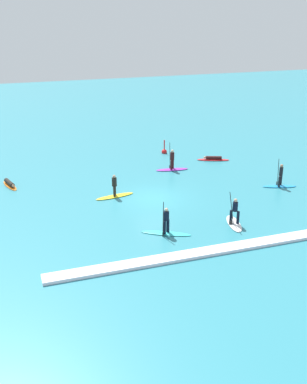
{
  "coord_description": "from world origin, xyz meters",
  "views": [
    {
      "loc": [
        -9.74,
        -29.3,
        13.02
      ],
      "look_at": [
        0.0,
        0.0,
        0.5
      ],
      "focal_mm": 42.79,
      "sensor_mm": 36.0,
      "label": 1
    }
  ],
  "objects_px": {
    "surfer_on_orange_board": "(10,184)",
    "surfer_on_red_board": "(213,159)",
    "surfer_on_blue_board": "(280,181)",
    "surfer_on_yellow_board": "(115,191)",
    "surfer_on_teal_board": "(166,227)",
    "surfer_on_white_board": "(234,218)",
    "surfer_on_purple_board": "(172,165)",
    "marker_buoy": "(164,151)"
  },
  "relations": [
    {
      "from": "surfer_on_blue_board",
      "to": "surfer_on_white_board",
      "type": "bearing_deg",
      "value": 53.47
    },
    {
      "from": "surfer_on_red_board",
      "to": "surfer_on_yellow_board",
      "type": "xyz_separation_m",
      "value": [
        -10.63,
        -5.6,
        0.31
      ]
    },
    {
      "from": "surfer_on_teal_board",
      "to": "surfer_on_purple_board",
      "type": "relative_size",
      "value": 1.05
    },
    {
      "from": "surfer_on_purple_board",
      "to": "surfer_on_red_board",
      "type": "height_order",
      "value": "surfer_on_purple_board"
    },
    {
      "from": "surfer_on_red_board",
      "to": "surfer_on_yellow_board",
      "type": "relative_size",
      "value": 0.98
    },
    {
      "from": "surfer_on_purple_board",
      "to": "marker_buoy",
      "type": "relative_size",
      "value": 2.01
    },
    {
      "from": "surfer_on_white_board",
      "to": "surfer_on_teal_board",
      "type": "bearing_deg",
      "value": -78.44
    },
    {
      "from": "surfer_on_white_board",
      "to": "marker_buoy",
      "type": "bearing_deg",
      "value": -170.65
    },
    {
      "from": "surfer_on_orange_board",
      "to": "surfer_on_purple_board",
      "type": "bearing_deg",
      "value": 71.1
    },
    {
      "from": "surfer_on_white_board",
      "to": "surfer_on_teal_board",
      "type": "xyz_separation_m",
      "value": [
        -4.63,
        0.09,
        0.06
      ]
    },
    {
      "from": "surfer_on_teal_board",
      "to": "surfer_on_orange_board",
      "type": "distance_m",
      "value": 14.53
    },
    {
      "from": "surfer_on_orange_board",
      "to": "surfer_on_purple_board",
      "type": "relative_size",
      "value": 0.9
    },
    {
      "from": "surfer_on_teal_board",
      "to": "surfer_on_yellow_board",
      "type": "bearing_deg",
      "value": -49.49
    },
    {
      "from": "surfer_on_orange_board",
      "to": "marker_buoy",
      "type": "bearing_deg",
      "value": 89.9
    },
    {
      "from": "surfer_on_yellow_board",
      "to": "marker_buoy",
      "type": "relative_size",
      "value": 2.12
    },
    {
      "from": "surfer_on_white_board",
      "to": "surfer_on_orange_board",
      "type": "relative_size",
      "value": 1.01
    },
    {
      "from": "marker_buoy",
      "to": "surfer_on_white_board",
      "type": "bearing_deg",
      "value": -93.35
    },
    {
      "from": "surfer_on_white_board",
      "to": "surfer_on_orange_board",
      "type": "height_order",
      "value": "surfer_on_white_board"
    },
    {
      "from": "surfer_on_orange_board",
      "to": "surfer_on_red_board",
      "type": "xyz_separation_m",
      "value": [
        17.91,
        0.89,
        -0.04
      ]
    },
    {
      "from": "surfer_on_teal_board",
      "to": "surfer_on_yellow_board",
      "type": "relative_size",
      "value": 1.0
    },
    {
      "from": "surfer_on_red_board",
      "to": "surfer_on_yellow_board",
      "type": "height_order",
      "value": "surfer_on_yellow_board"
    },
    {
      "from": "surfer_on_purple_board",
      "to": "surfer_on_yellow_board",
      "type": "distance_m",
      "value": 7.46
    },
    {
      "from": "surfer_on_blue_board",
      "to": "surfer_on_yellow_board",
      "type": "height_order",
      "value": "surfer_on_blue_board"
    },
    {
      "from": "surfer_on_blue_board",
      "to": "surfer_on_yellow_board",
      "type": "relative_size",
      "value": 0.89
    },
    {
      "from": "marker_buoy",
      "to": "surfer_on_red_board",
      "type": "bearing_deg",
      "value": -44.92
    },
    {
      "from": "surfer_on_purple_board",
      "to": "surfer_on_yellow_board",
      "type": "bearing_deg",
      "value": 43.37
    },
    {
      "from": "surfer_on_teal_board",
      "to": "surfer_on_blue_board",
      "type": "relative_size",
      "value": 1.12
    },
    {
      "from": "surfer_on_white_board",
      "to": "surfer_on_purple_board",
      "type": "bearing_deg",
      "value": -166.91
    },
    {
      "from": "surfer_on_white_board",
      "to": "surfer_on_orange_board",
      "type": "xyz_separation_m",
      "value": [
        -13.47,
        11.62,
        -0.28
      ]
    },
    {
      "from": "surfer_on_yellow_board",
      "to": "marker_buoy",
      "type": "height_order",
      "value": "surfer_on_yellow_board"
    },
    {
      "from": "surfer_on_white_board",
      "to": "surfer_on_teal_board",
      "type": "relative_size",
      "value": 0.86
    },
    {
      "from": "surfer_on_blue_board",
      "to": "surfer_on_purple_board",
      "type": "distance_m",
      "value": 9.14
    },
    {
      "from": "marker_buoy",
      "to": "surfer_on_orange_board",
      "type": "bearing_deg",
      "value": -163.07
    },
    {
      "from": "surfer_on_teal_board",
      "to": "marker_buoy",
      "type": "distance_m",
      "value": 16.86
    },
    {
      "from": "surfer_on_purple_board",
      "to": "marker_buoy",
      "type": "bearing_deg",
      "value": -93.41
    },
    {
      "from": "surfer_on_teal_board",
      "to": "surfer_on_blue_board",
      "type": "distance_m",
      "value": 12.09
    },
    {
      "from": "surfer_on_white_board",
      "to": "surfer_on_yellow_board",
      "type": "relative_size",
      "value": 0.86
    },
    {
      "from": "surfer_on_orange_board",
      "to": "surfer_on_yellow_board",
      "type": "xyz_separation_m",
      "value": [
        7.28,
        -4.71,
        0.27
      ]
    },
    {
      "from": "surfer_on_white_board",
      "to": "marker_buoy",
      "type": "xyz_separation_m",
      "value": [
        0.94,
        16.01,
        -0.27
      ]
    },
    {
      "from": "surfer_on_blue_board",
      "to": "surfer_on_yellow_board",
      "type": "xyz_separation_m",
      "value": [
        -12.69,
        2.08,
        -0.03
      ]
    },
    {
      "from": "surfer_on_white_board",
      "to": "marker_buoy",
      "type": "height_order",
      "value": "surfer_on_white_board"
    },
    {
      "from": "surfer_on_yellow_board",
      "to": "marker_buoy",
      "type": "distance_m",
      "value": 11.56
    }
  ]
}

